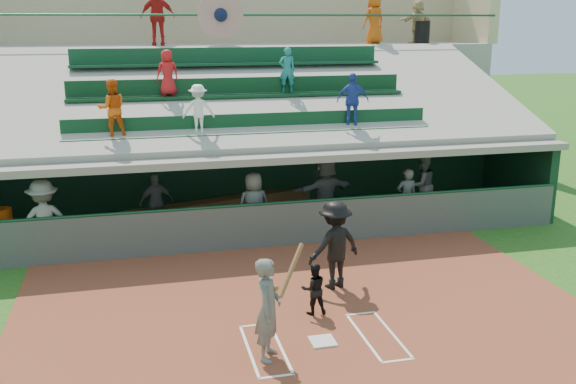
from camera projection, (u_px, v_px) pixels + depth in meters
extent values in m
plane|color=#235116|center=(323.00, 343.00, 11.17)|extent=(100.00, 100.00, 0.00)
cube|color=brown|center=(315.00, 330.00, 11.63)|extent=(11.00, 9.00, 0.02)
cube|color=silver|center=(323.00, 341.00, 11.16)|extent=(0.43, 0.43, 0.03)
cube|color=white|center=(281.00, 347.00, 10.99)|extent=(0.05, 1.80, 0.01)
cube|color=white|center=(363.00, 337.00, 11.33)|extent=(0.05, 1.80, 0.01)
cube|color=white|center=(249.00, 351.00, 10.87)|extent=(0.05, 1.80, 0.01)
cube|color=silver|center=(392.00, 334.00, 11.46)|extent=(0.05, 1.80, 0.01)
cube|color=silver|center=(255.00, 325.00, 11.77)|extent=(0.60, 0.05, 0.01)
cube|color=white|center=(361.00, 314.00, 12.24)|extent=(0.60, 0.05, 0.01)
cube|color=white|center=(276.00, 376.00, 10.09)|extent=(0.60, 0.05, 0.01)
cube|color=white|center=(398.00, 361.00, 10.55)|extent=(0.60, 0.05, 0.01)
cube|color=gray|center=(252.00, 225.00, 17.50)|extent=(16.00, 3.50, 0.04)
cube|color=gray|center=(217.00, 110.00, 23.24)|extent=(20.00, 3.00, 4.60)
cube|color=#4C514B|center=(265.00, 226.00, 15.72)|extent=(16.00, 0.06, 1.10)
cylinder|color=#133C24|center=(265.00, 204.00, 15.57)|extent=(16.00, 0.08, 0.08)
cube|color=black|center=(241.00, 173.00, 18.86)|extent=(16.00, 0.25, 2.20)
cube|color=black|center=(517.00, 171.00, 19.03)|extent=(0.25, 3.50, 2.20)
cube|color=gray|center=(251.00, 147.00, 16.93)|extent=(16.40, 3.90, 0.18)
cube|color=gray|center=(232.00, 159.00, 20.49)|extent=(16.40, 3.50, 2.30)
cube|color=gray|center=(224.00, 116.00, 21.74)|extent=(16.40, 0.30, 4.60)
cube|color=gray|center=(239.00, 92.00, 18.34)|extent=(16.40, 6.51, 2.37)
cube|color=#0E3D1F|center=(255.00, 134.00, 16.30)|extent=(9.40, 0.42, 0.08)
cube|color=#0C351D|center=(253.00, 122.00, 16.42)|extent=(9.40, 0.06, 0.45)
cube|color=#0B3418|center=(242.00, 96.00, 17.89)|extent=(9.40, 0.42, 0.08)
cube|color=#0B331A|center=(240.00, 86.00, 18.01)|extent=(9.40, 0.06, 0.45)
cube|color=#0C351D|center=(231.00, 64.00, 19.48)|extent=(9.40, 0.42, 0.08)
cube|color=#0D3C22|center=(230.00, 55.00, 19.60)|extent=(9.40, 0.06, 0.45)
imported|color=#D9510C|center=(112.00, 108.00, 15.42)|extent=(0.74, 0.61, 1.39)
imported|color=white|center=(198.00, 109.00, 15.91)|extent=(0.82, 0.51, 1.22)
imported|color=#2940A5|center=(353.00, 100.00, 16.80)|extent=(0.89, 0.54, 1.42)
imported|color=red|center=(167.00, 73.00, 17.36)|extent=(0.69, 0.54, 1.24)
imported|color=#197371|center=(287.00, 70.00, 18.11)|extent=(0.50, 0.37, 1.26)
cylinder|color=#16452A|center=(221.00, 15.00, 20.98)|extent=(20.00, 0.07, 0.07)
cylinder|color=#B22019|center=(221.00, 15.00, 20.96)|extent=(1.50, 0.06, 1.50)
sphere|color=#0D1537|center=(221.00, 15.00, 20.93)|extent=(0.44, 0.44, 0.44)
imported|color=#525550|center=(268.00, 309.00, 10.44)|extent=(0.64, 0.75, 1.75)
cylinder|color=brown|center=(291.00, 270.00, 10.19)|extent=(0.56, 0.54, 0.75)
sphere|color=olive|center=(276.00, 288.00, 10.37)|extent=(0.10, 0.10, 0.10)
imported|color=black|center=(314.00, 289.00, 12.13)|extent=(0.49, 0.39, 1.00)
imported|color=black|center=(335.00, 245.00, 13.25)|extent=(1.36, 1.02, 1.86)
cube|color=brown|center=(251.00, 203.00, 18.69)|extent=(16.02, 5.43, 0.50)
cube|color=silver|center=(8.00, 238.00, 15.40)|extent=(0.79, 0.60, 0.67)
cylinder|color=#DB500C|center=(3.00, 217.00, 15.25)|extent=(0.42, 0.42, 0.42)
imported|color=#5E615C|center=(44.00, 221.00, 14.67)|extent=(1.36, 0.96, 1.92)
imported|color=#5A5C57|center=(156.00, 202.00, 16.85)|extent=(0.98, 0.61, 1.55)
imported|color=#555853|center=(254.00, 206.00, 16.20)|extent=(0.90, 0.65, 1.73)
imported|color=#51534F|center=(325.00, 192.00, 17.16)|extent=(1.86, 0.98, 1.91)
imported|color=#585B56|center=(407.00, 197.00, 17.32)|extent=(0.57, 0.38, 1.55)
imported|color=#5F625C|center=(422.00, 185.00, 18.20)|extent=(0.96, 0.82, 1.75)
cylinder|color=black|center=(422.00, 32.00, 23.25)|extent=(0.54, 0.54, 0.81)
imported|color=#AB1713|center=(158.00, 16.00, 21.24)|extent=(1.13, 0.48, 1.91)
imported|color=#C34B0B|center=(374.00, 19.00, 22.57)|extent=(0.98, 0.80, 1.72)
imported|color=tan|center=(417.00, 22.00, 23.68)|extent=(1.52, 0.88, 1.57)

